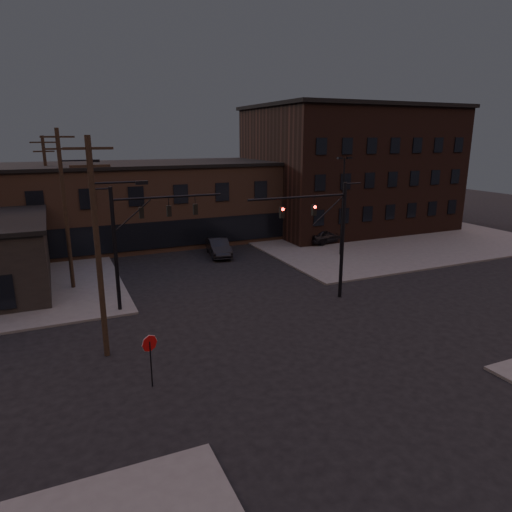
{
  "coord_description": "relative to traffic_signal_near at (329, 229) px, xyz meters",
  "views": [
    {
      "loc": [
        -11.26,
        -20.71,
        10.94
      ],
      "look_at": [
        0.3,
        5.08,
        3.5
      ],
      "focal_mm": 32.0,
      "sensor_mm": 36.0,
      "label": 1
    }
  ],
  "objects": [
    {
      "name": "car_crossing",
      "position": [
        -2.79,
        14.25,
        -4.11
      ],
      "size": [
        2.51,
        5.22,
        1.65
      ],
      "primitive_type": "imported",
      "rotation": [
        0.0,
        0.0,
        -0.16
      ],
      "color": "black",
      "rests_on": "ground"
    },
    {
      "name": "utility_pole_far",
      "position": [
        -16.86,
        21.5,
        0.85
      ],
      "size": [
        2.2,
        0.28,
        11.0
      ],
      "color": "black",
      "rests_on": "ground"
    },
    {
      "name": "lot_light_a",
      "position": [
        7.64,
        9.5,
        0.58
      ],
      "size": [
        1.5,
        0.28,
        9.14
      ],
      "color": "black",
      "rests_on": "ground"
    },
    {
      "name": "stop_sign",
      "position": [
        -13.36,
        -6.49,
        -3.09
      ],
      "size": [
        0.72,
        0.33,
        2.48
      ],
      "color": "black",
      "rests_on": "ground"
    },
    {
      "name": "parked_car_lot_a",
      "position": [
        9.16,
        14.19,
        -3.98
      ],
      "size": [
        4.97,
        2.66,
        1.61
      ],
      "primitive_type": "imported",
      "rotation": [
        0.0,
        0.0,
        1.74
      ],
      "color": "black",
      "rests_on": "sidewalk_ne"
    },
    {
      "name": "traffic_signal_far",
      "position": [
        -12.07,
        3.5,
        0.08
      ],
      "size": [
        7.12,
        0.24,
        8.0
      ],
      "color": "black",
      "rests_on": "ground"
    },
    {
      "name": "ground",
      "position": [
        -5.36,
        -4.5,
        -4.93
      ],
      "size": [
        140.0,
        140.0,
        0.0
      ],
      "primitive_type": "plane",
      "color": "black",
      "rests_on": "ground"
    },
    {
      "name": "building_row",
      "position": [
        -5.36,
        23.5,
        -0.93
      ],
      "size": [
        40.0,
        12.0,
        8.0
      ],
      "primitive_type": "cube",
      "color": "brown",
      "rests_on": "ground"
    },
    {
      "name": "parked_car_lot_b",
      "position": [
        7.63,
        18.92,
        -4.06
      ],
      "size": [
        5.37,
        3.92,
        1.45
      ],
      "primitive_type": "imported",
      "rotation": [
        0.0,
        0.0,
        1.14
      ],
      "color": "silver",
      "rests_on": "sidewalk_ne"
    },
    {
      "name": "lot_light_b",
      "position": [
        13.64,
        14.5,
        0.58
      ],
      "size": [
        1.5,
        0.28,
        9.14
      ],
      "color": "black",
      "rests_on": "ground"
    },
    {
      "name": "utility_pole_near",
      "position": [
        -14.79,
        -2.5,
        0.94
      ],
      "size": [
        3.7,
        0.28,
        11.0
      ],
      "color": "black",
      "rests_on": "ground"
    },
    {
      "name": "sidewalk_ne",
      "position": [
        16.64,
        17.5,
        -4.86
      ],
      "size": [
        30.0,
        30.0,
        0.15
      ],
      "primitive_type": "cube",
      "color": "#474744",
      "rests_on": "ground"
    },
    {
      "name": "building_right",
      "position": [
        16.64,
        21.5,
        2.07
      ],
      "size": [
        22.0,
        16.0,
        14.0
      ],
      "primitive_type": "cube",
      "color": "black",
      "rests_on": "ground"
    },
    {
      "name": "traffic_signal_near",
      "position": [
        0.0,
        0.0,
        0.0
      ],
      "size": [
        7.12,
        0.24,
        8.0
      ],
      "color": "black",
      "rests_on": "ground"
    },
    {
      "name": "utility_pole_mid",
      "position": [
        -15.79,
        9.5,
        1.19
      ],
      "size": [
        3.7,
        0.28,
        11.5
      ],
      "color": "black",
      "rests_on": "ground"
    }
  ]
}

